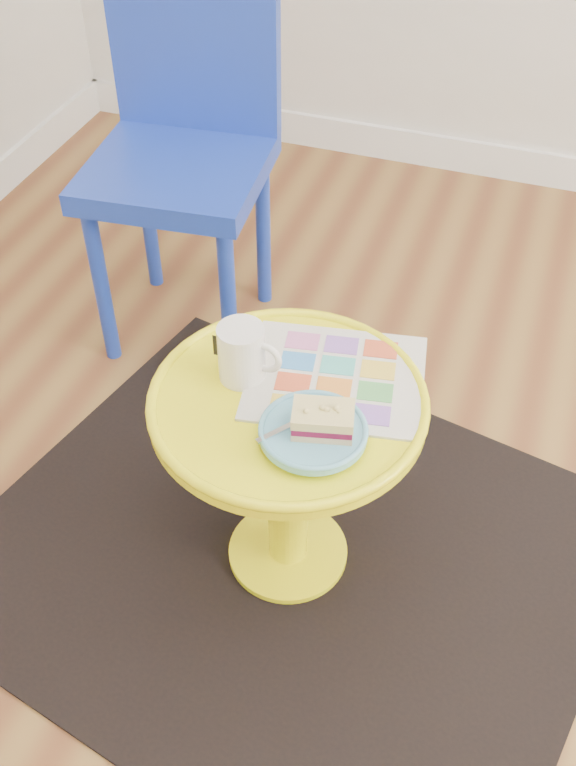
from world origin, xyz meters
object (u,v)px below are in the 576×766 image
(chair, at_px, (185,134))
(newspaper, at_px, (336,377))
(mug, at_px, (243,352))
(plate, at_px, (313,432))
(side_table, at_px, (288,449))

(chair, bearing_deg, newspaper, -53.27)
(mug, height_order, plate, mug)
(newspaper, bearing_deg, side_table, -139.27)
(chair, distance_m, mug, 0.81)
(chair, bearing_deg, mug, -64.11)
(chair, distance_m, plate, 1.00)
(chair, relative_size, plate, 5.15)
(side_table, distance_m, plate, 0.19)
(chair, height_order, newspaper, chair)
(side_table, relative_size, mug, 4.11)
(plate, bearing_deg, newspaper, 92.70)
(mug, bearing_deg, chair, 125.73)
(chair, bearing_deg, plate, -59.08)
(side_table, relative_size, chair, 0.53)
(side_table, xyz_separation_m, newspaper, (0.07, 0.08, 0.14))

